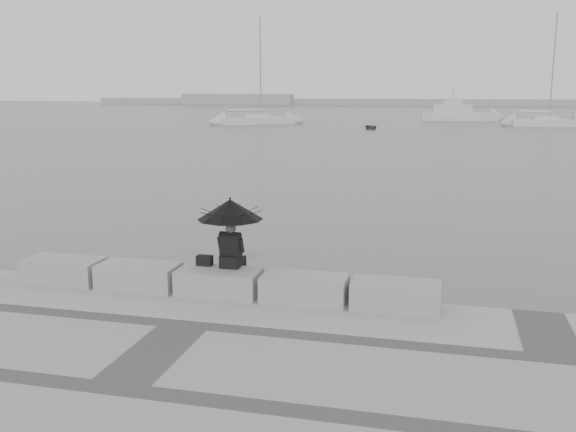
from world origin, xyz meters
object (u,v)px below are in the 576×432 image
(sailboat_right, at_px, (545,122))
(dinghy, at_px, (371,127))
(motor_cruiser, at_px, (460,114))
(seated_person, at_px, (230,216))
(sailboat_left, at_px, (256,120))

(sailboat_right, bearing_deg, dinghy, -159.74)
(motor_cruiser, bearing_deg, sailboat_right, -54.82)
(seated_person, bearing_deg, sailboat_right, 78.93)
(sailboat_left, height_order, dinghy, sailboat_left)
(sailboat_right, relative_size, motor_cruiser, 1.25)
(seated_person, distance_m, sailboat_right, 70.54)
(seated_person, xyz_separation_m, sailboat_left, (-18.90, 65.17, -1.52))
(dinghy, bearing_deg, sailboat_right, 4.89)
(sailboat_right, relative_size, dinghy, 4.70)
(sailboat_right, height_order, motor_cruiser, sailboat_right)
(sailboat_left, relative_size, sailboat_right, 1.00)
(sailboat_left, bearing_deg, motor_cruiser, -0.88)
(seated_person, distance_m, dinghy, 59.47)
(seated_person, xyz_separation_m, sailboat_right, (15.06, 68.90, -1.50))
(seated_person, bearing_deg, sailboat_left, 107.43)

